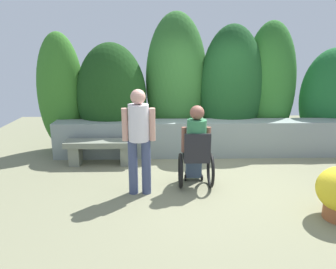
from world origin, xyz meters
name	(u,v)px	position (x,y,z in m)	size (l,w,h in m)	color
ground_plane	(217,182)	(0.00, 0.00, 0.00)	(10.85, 10.85, 0.00)	#77775A
stone_retaining_wall	(205,138)	(0.00, 1.42, 0.36)	(6.15, 0.49, 0.73)	gray
hedge_backdrop	(204,90)	(0.03, 2.01, 1.28)	(7.12, 1.24, 2.92)	#377626
stone_bench	(101,149)	(-2.07, 0.93, 0.31)	(1.33, 0.37, 0.47)	slate
person_in_wheelchair	(196,149)	(-0.37, -0.13, 0.62)	(0.53, 0.66, 1.33)	black
person_standing_companion	(139,135)	(-1.25, -0.37, 0.92)	(0.49, 0.30, 1.60)	#404A6D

